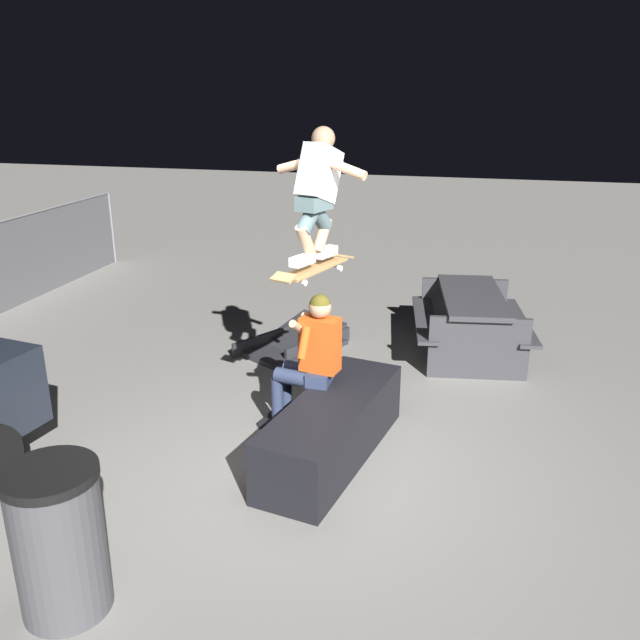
# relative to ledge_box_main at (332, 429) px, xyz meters

# --- Properties ---
(ground_plane) EXTENTS (40.00, 40.00, 0.00)m
(ground_plane) POSITION_rel_ledge_box_main_xyz_m (-0.30, 0.12, -0.27)
(ground_plane) COLOR gray
(ledge_box_main) EXTENTS (1.99, 0.94, 0.55)m
(ledge_box_main) POSITION_rel_ledge_box_main_xyz_m (0.00, 0.00, 0.00)
(ledge_box_main) COLOR black
(ledge_box_main) RESTS_ON ground
(person_sitting_on_ledge) EXTENTS (0.60, 0.78, 1.38)m
(person_sitting_on_ledge) POSITION_rel_ledge_box_main_xyz_m (0.35, 0.31, 0.51)
(person_sitting_on_ledge) COLOR #2D3856
(person_sitting_on_ledge) RESTS_ON ground
(skateboard) EXTENTS (1.03, 0.53, 0.13)m
(skateboard) POSITION_rel_ledge_box_main_xyz_m (0.44, 0.28, 1.31)
(skateboard) COLOR #AD8451
(skater_airborne) EXTENTS (0.63, 0.86, 1.12)m
(skater_airborne) POSITION_rel_ledge_box_main_xyz_m (0.49, 0.26, 2.00)
(skater_airborne) COLOR white
(kicker_ramp) EXTENTS (1.43, 1.28, 0.39)m
(kicker_ramp) POSITION_rel_ledge_box_main_xyz_m (2.33, 1.06, -0.21)
(kicker_ramp) COLOR #28282D
(kicker_ramp) RESTS_ON ground
(picnic_table_back) EXTENTS (1.89, 1.59, 0.75)m
(picnic_table_back) POSITION_rel_ledge_box_main_xyz_m (2.77, -1.06, 0.23)
(picnic_table_back) COLOR #38383D
(picnic_table_back) RESTS_ON ground
(trash_bin) EXTENTS (0.57, 0.57, 0.99)m
(trash_bin) POSITION_rel_ledge_box_main_xyz_m (-2.15, 1.18, 0.22)
(trash_bin) COLOR #47474C
(trash_bin) RESTS_ON ground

